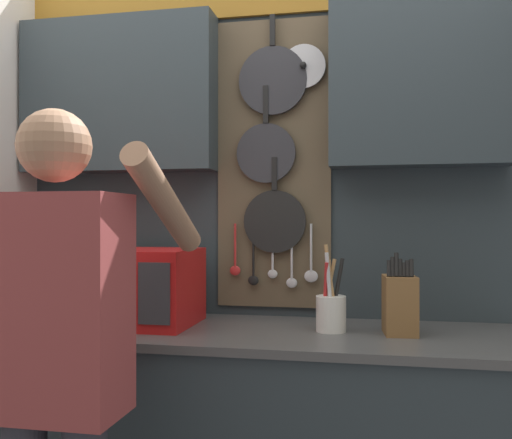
{
  "coord_description": "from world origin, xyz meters",
  "views": [
    {
      "loc": [
        0.48,
        -2.07,
        1.33
      ],
      "look_at": [
        0.02,
        0.21,
        1.34
      ],
      "focal_mm": 40.0,
      "sensor_mm": 36.0,
      "label": 1
    }
  ],
  "objects_px": {
    "knife_block": "(400,304)",
    "utensil_crock": "(331,310)",
    "person": "(56,352)",
    "microwave": "(126,286)"
  },
  "relations": [
    {
      "from": "microwave",
      "to": "utensil_crock",
      "type": "bearing_deg",
      "value": 0.09
    },
    {
      "from": "microwave",
      "to": "knife_block",
      "type": "bearing_deg",
      "value": 0.03
    },
    {
      "from": "microwave",
      "to": "knife_block",
      "type": "xyz_separation_m",
      "value": [
        1.03,
        0.0,
        -0.04
      ]
    },
    {
      "from": "knife_block",
      "to": "utensil_crock",
      "type": "distance_m",
      "value": 0.24
    },
    {
      "from": "utensil_crock",
      "to": "person",
      "type": "bearing_deg",
      "value": -136.89
    },
    {
      "from": "utensil_crock",
      "to": "person",
      "type": "distance_m",
      "value": 0.96
    },
    {
      "from": "knife_block",
      "to": "person",
      "type": "bearing_deg",
      "value": -145.2
    },
    {
      "from": "microwave",
      "to": "utensil_crock",
      "type": "xyz_separation_m",
      "value": [
        0.79,
        0.0,
        -0.07
      ]
    },
    {
      "from": "knife_block",
      "to": "person",
      "type": "distance_m",
      "value": 1.15
    },
    {
      "from": "person",
      "to": "utensil_crock",
      "type": "bearing_deg",
      "value": 43.11
    }
  ]
}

